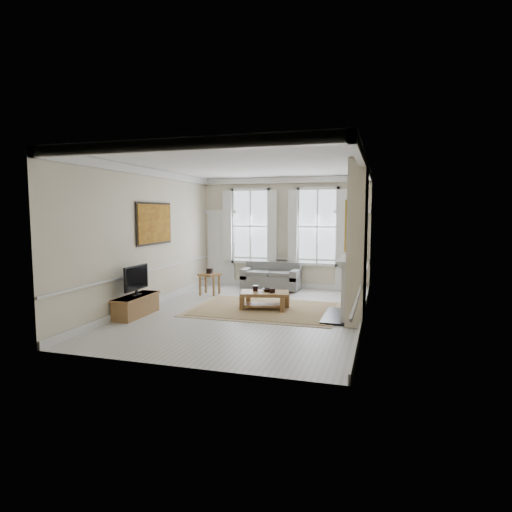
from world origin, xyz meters
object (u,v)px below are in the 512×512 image
(sofa, at_px, (271,278))
(side_table, at_px, (210,277))
(coffee_table, at_px, (265,295))
(tv_stand, at_px, (136,306))

(sofa, relative_size, side_table, 2.73)
(side_table, distance_m, coffee_table, 2.43)
(tv_stand, bearing_deg, coffee_table, 29.21)
(sofa, xyz_separation_m, side_table, (-1.49, -1.25, 0.14))
(coffee_table, bearing_deg, side_table, 133.67)
(sofa, bearing_deg, side_table, -139.81)
(tv_stand, bearing_deg, side_table, 78.03)
(coffee_table, xyz_separation_m, tv_stand, (-2.61, -1.46, -0.12))
(side_table, height_order, coffee_table, side_table)
(side_table, xyz_separation_m, coffee_table, (2.01, -1.37, -0.14))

